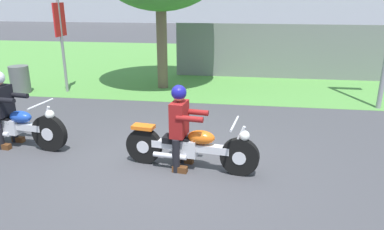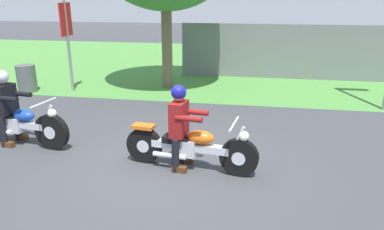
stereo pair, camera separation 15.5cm
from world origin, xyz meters
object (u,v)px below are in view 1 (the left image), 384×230
object	(u,v)px
rider_lead	(180,121)
trash_can	(20,79)
motorcycle_follow	(14,126)
sign_banner	(61,32)
motorcycle_lead	(191,147)
rider_follow	(3,103)

from	to	relation	value
rider_lead	trash_can	distance (m)	6.76
rider_lead	trash_can	xyz separation A→B (m)	(-5.41, 4.03, -0.41)
trash_can	motorcycle_follow	bearing A→B (deg)	-58.48
trash_can	sign_banner	xyz separation A→B (m)	(1.26, 0.31, 1.33)
motorcycle_lead	motorcycle_follow	xyz separation A→B (m)	(-3.36, 0.43, 0.02)
motorcycle_follow	rider_lead	bearing A→B (deg)	0.16
motorcycle_follow	motorcycle_lead	bearing A→B (deg)	0.11
rider_lead	rider_follow	bearing A→B (deg)	-179.88
rider_follow	trash_can	bearing A→B (deg)	127.23
rider_follow	sign_banner	world-z (taller)	sign_banner
rider_lead	rider_follow	world-z (taller)	rider_follow
motorcycle_follow	trash_can	bearing A→B (deg)	129.01
rider_lead	motorcycle_lead	bearing A→B (deg)	-0.87
rider_lead	rider_follow	distance (m)	3.38
motorcycle_lead	rider_lead	world-z (taller)	rider_lead
sign_banner	trash_can	bearing A→B (deg)	-165.97
rider_follow	trash_can	xyz separation A→B (m)	(-2.06, 3.60, -0.44)
rider_lead	motorcycle_follow	bearing A→B (deg)	-179.84
motorcycle_lead	motorcycle_follow	bearing A→B (deg)	-179.89
motorcycle_lead	rider_follow	bearing A→B (deg)	-179.93
motorcycle_lead	trash_can	xyz separation A→B (m)	(-5.58, 4.06, 0.01)
rider_lead	sign_banner	distance (m)	6.08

